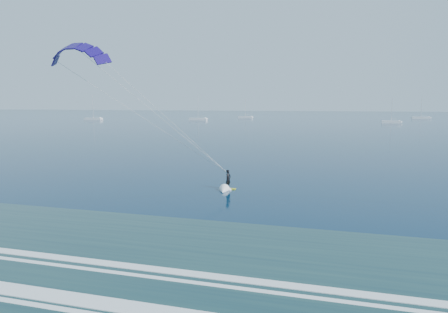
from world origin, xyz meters
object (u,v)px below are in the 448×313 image
sailboat_1 (198,119)px  sailboat_3 (391,122)px  kitesurfer_rig (152,110)px  sailboat_0 (93,119)px  sailboat_2 (245,117)px  sailboat_4 (421,118)px

sailboat_1 → sailboat_3: (93.23, -7.59, -0.01)m
kitesurfer_rig → sailboat_3: size_ratio=1.73×
kitesurfer_rig → sailboat_0: kitesurfer_rig is taller
sailboat_1 → sailboat_3: 93.54m
kitesurfer_rig → sailboat_0: bearing=125.5°
sailboat_2 → sailboat_1: bearing=-118.6°
sailboat_3 → sailboat_4: (23.10, 60.11, 0.01)m
sailboat_0 → sailboat_1: 56.07m
sailboat_3 → sailboat_2: bearing=151.6°
sailboat_0 → sailboat_3: size_ratio=1.19×
sailboat_2 → sailboat_3: (75.24, -40.61, 0.00)m
kitesurfer_rig → sailboat_2: (-33.69, 194.26, -7.51)m
sailboat_2 → sailboat_4: (98.34, 19.51, 0.01)m
kitesurfer_rig → sailboat_1: 169.49m
sailboat_0 → sailboat_4: sailboat_0 is taller
sailboat_2 → sailboat_3: size_ratio=1.03×
kitesurfer_rig → sailboat_4: size_ratio=1.48×
kitesurfer_rig → sailboat_2: size_ratio=1.68×
sailboat_4 → kitesurfer_rig: bearing=-106.8°
sailboat_0 → sailboat_2: size_ratio=1.16×
sailboat_1 → sailboat_4: (116.33, 52.52, -0.00)m
sailboat_0 → sailboat_1: size_ratio=1.02×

